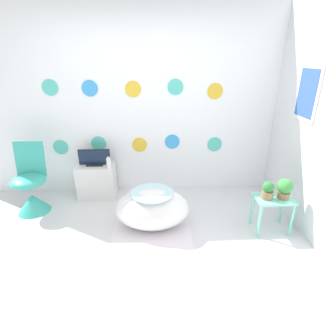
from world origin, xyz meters
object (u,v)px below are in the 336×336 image
object	(u,v)px
chair	(31,191)
vase	(109,163)
tv	(94,158)
bathtub	(152,208)
potted_plant_left	(268,190)
potted_plant_right	(285,188)

from	to	relation	value
chair	vase	distance (m)	1.07
tv	chair	bearing A→B (deg)	-153.77
bathtub	vase	world-z (taller)	vase
potted_plant_left	potted_plant_right	bearing A→B (deg)	0.49
chair	potted_plant_left	xyz separation A→B (m)	(2.91, -0.56, 0.25)
potted_plant_left	potted_plant_right	size ratio (longest dim) A/B	0.88
potted_plant_right	chair	bearing A→B (deg)	169.78
potted_plant_right	potted_plant_left	bearing A→B (deg)	-179.51
tv	potted_plant_right	xyz separation A→B (m)	(2.32, -0.94, -0.03)
vase	potted_plant_right	size ratio (longest dim) A/B	0.69
tv	potted_plant_left	xyz separation A→B (m)	(2.13, -0.94, -0.06)
chair	potted_plant_left	distance (m)	2.97
bathtub	potted_plant_right	bearing A→B (deg)	-5.88
potted_plant_right	bathtub	bearing A→B (deg)	174.12
vase	bathtub	bearing A→B (deg)	-47.90
chair	potted_plant_right	world-z (taller)	chair
tv	potted_plant_right	size ratio (longest dim) A/B	1.87
chair	potted_plant_right	bearing A→B (deg)	-10.22
bathtub	chair	size ratio (longest dim) A/B	0.96
bathtub	potted_plant_right	distance (m)	1.54
bathtub	potted_plant_left	distance (m)	1.35
potted_plant_left	potted_plant_right	world-z (taller)	potted_plant_right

